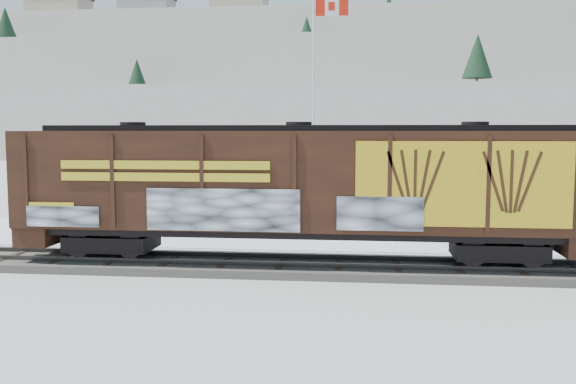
# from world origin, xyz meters

# --- Properties ---
(ground) EXTENTS (500.00, 500.00, 0.00)m
(ground) POSITION_xyz_m (0.00, 0.00, 0.00)
(ground) COLOR white
(ground) RESTS_ON ground
(rail_track) EXTENTS (50.00, 3.40, 0.43)m
(rail_track) POSITION_xyz_m (0.00, 0.00, 0.15)
(rail_track) COLOR #59544C
(rail_track) RESTS_ON ground
(parking_strip) EXTENTS (40.00, 8.00, 0.03)m
(parking_strip) POSITION_xyz_m (0.00, 7.50, 0.01)
(parking_strip) COLOR white
(parking_strip) RESTS_ON ground
(hillside) EXTENTS (360.00, 110.00, 93.00)m
(hillside) POSITION_xyz_m (-0.05, 139.79, 14.37)
(hillside) COLOR white
(hillside) RESTS_ON ground
(hopper_railcar) EXTENTS (19.70, 3.06, 4.64)m
(hopper_railcar) POSITION_xyz_m (0.58, -0.01, 3.02)
(hopper_railcar) COLOR black
(hopper_railcar) RESTS_ON rail_track
(flagpole) EXTENTS (2.30, 0.90, 12.18)m
(flagpole) POSITION_xyz_m (0.23, 13.01, 4.55)
(flagpole) COLOR silver
(flagpole) RESTS_ON ground
(car_silver) EXTENTS (4.22, 2.97, 1.33)m
(car_silver) POSITION_xyz_m (-8.76, 8.05, 0.70)
(car_silver) COLOR silver
(car_silver) RESTS_ON parking_strip
(car_white) EXTENTS (5.45, 3.44, 1.70)m
(car_white) POSITION_xyz_m (2.30, 8.13, 0.88)
(car_white) COLOR white
(car_white) RESTS_ON parking_strip
(car_dark) EXTENTS (4.98, 2.36, 1.40)m
(car_dark) POSITION_xyz_m (7.92, 7.92, 0.73)
(car_dark) COLOR black
(car_dark) RESTS_ON parking_strip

